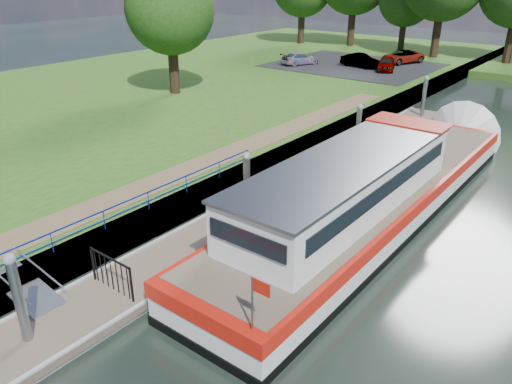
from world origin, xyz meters
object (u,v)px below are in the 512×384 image
Objects in this scene: pontoon at (309,184)px; car_b at (360,60)px; barge at (380,188)px; car_d at (402,57)px; car_a at (386,64)px; car_c at (300,59)px.

car_b reaches higher than pontoon.
car_d is at bearing 111.47° from barge.
car_d is at bearing -18.92° from car_b.
barge is 31.22m from car_d.
car_b is 0.86× the size of car_d.
car_a reaches higher than pontoon.
car_a is (-7.47, 24.24, 1.25)m from pontoon.
barge reaches higher than pontoon.
pontoon is at bearing 148.19° from car_c.
barge is 29.29m from car_c.
car_c is at bearing 175.25° from car_a.
barge is at bearing -143.32° from car_b.
car_c is 0.87× the size of car_d.
car_a is at bearing 114.11° from barge.
car_b is 0.98× the size of car_c.
pontoon is 8.09× the size of car_c.
car_a is 7.89m from car_c.
pontoon is 26.30m from car_b.
car_a is at bearing 107.13° from pontoon.
barge is at bearing -44.89° from car_d.
car_a is at bearing -61.56° from car_d.
car_a is (-11.07, 24.72, 0.34)m from barge.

